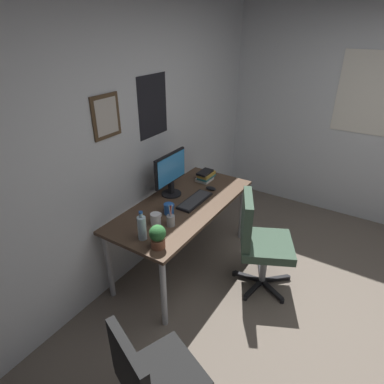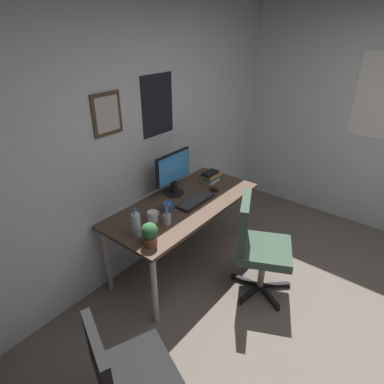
{
  "view_description": "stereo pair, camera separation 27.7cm",
  "coord_description": "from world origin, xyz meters",
  "px_view_note": "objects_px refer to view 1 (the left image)",
  "views": [
    {
      "loc": [
        -2.08,
        0.18,
        2.27
      ],
      "look_at": [
        0.15,
        1.61,
        0.87
      ],
      "focal_mm": 30.4,
      "sensor_mm": 36.0,
      "label": 1
    },
    {
      "loc": [
        -1.91,
        -0.04,
        2.27
      ],
      "look_at": [
        0.15,
        1.61,
        0.87
      ],
      "focal_mm": 30.4,
      "sensor_mm": 36.0,
      "label": 2
    }
  ],
  "objects_px": {
    "side_chair": "(152,378)",
    "keyboard": "(195,201)",
    "potted_plant": "(158,236)",
    "monitor": "(171,172)",
    "office_chair": "(258,239)",
    "coffee_mug_far": "(156,219)",
    "pen_cup": "(171,220)",
    "book_stack_left": "(206,176)",
    "computer_mouse": "(211,188)",
    "coffee_mug_near": "(169,209)",
    "water_bottle": "(142,228)"
  },
  "relations": [
    {
      "from": "potted_plant",
      "to": "coffee_mug_near",
      "type": "bearing_deg",
      "value": 26.51
    },
    {
      "from": "side_chair",
      "to": "book_stack_left",
      "type": "bearing_deg",
      "value": 22.44
    },
    {
      "from": "monitor",
      "to": "computer_mouse",
      "type": "xyz_separation_m",
      "value": [
        0.3,
        -0.29,
        -0.22
      ]
    },
    {
      "from": "side_chair",
      "to": "pen_cup",
      "type": "distance_m",
      "value": 1.23
    },
    {
      "from": "monitor",
      "to": "book_stack_left",
      "type": "relative_size",
      "value": 2.12
    },
    {
      "from": "coffee_mug_far",
      "to": "pen_cup",
      "type": "relative_size",
      "value": 0.64
    },
    {
      "from": "book_stack_left",
      "to": "coffee_mug_near",
      "type": "bearing_deg",
      "value": -174.95
    },
    {
      "from": "monitor",
      "to": "coffee_mug_far",
      "type": "bearing_deg",
      "value": -158.01
    },
    {
      "from": "keyboard",
      "to": "coffee_mug_far",
      "type": "xyz_separation_m",
      "value": [
        -0.5,
        0.08,
        0.04
      ]
    },
    {
      "from": "side_chair",
      "to": "water_bottle",
      "type": "height_order",
      "value": "water_bottle"
    },
    {
      "from": "computer_mouse",
      "to": "coffee_mug_far",
      "type": "bearing_deg",
      "value": 173.88
    },
    {
      "from": "office_chair",
      "to": "pen_cup",
      "type": "bearing_deg",
      "value": 127.93
    },
    {
      "from": "pen_cup",
      "to": "side_chair",
      "type": "bearing_deg",
      "value": -149.5
    },
    {
      "from": "side_chair",
      "to": "keyboard",
      "type": "xyz_separation_m",
      "value": [
        1.49,
        0.65,
        0.23
      ]
    },
    {
      "from": "keyboard",
      "to": "water_bottle",
      "type": "height_order",
      "value": "water_bottle"
    },
    {
      "from": "computer_mouse",
      "to": "coffee_mug_far",
      "type": "height_order",
      "value": "coffee_mug_far"
    },
    {
      "from": "monitor",
      "to": "pen_cup",
      "type": "bearing_deg",
      "value": -144.46
    },
    {
      "from": "office_chair",
      "to": "monitor",
      "type": "distance_m",
      "value": 1.04
    },
    {
      "from": "coffee_mug_far",
      "to": "pen_cup",
      "type": "height_order",
      "value": "pen_cup"
    },
    {
      "from": "coffee_mug_far",
      "to": "potted_plant",
      "type": "height_order",
      "value": "potted_plant"
    },
    {
      "from": "computer_mouse",
      "to": "coffee_mug_near",
      "type": "xyz_separation_m",
      "value": [
        -0.61,
        0.09,
        0.03
      ]
    },
    {
      "from": "computer_mouse",
      "to": "pen_cup",
      "type": "xyz_separation_m",
      "value": [
        -0.76,
        -0.04,
        0.04
      ]
    },
    {
      "from": "computer_mouse",
      "to": "coffee_mug_near",
      "type": "relative_size",
      "value": 0.86
    },
    {
      "from": "office_chair",
      "to": "side_chair",
      "type": "relative_size",
      "value": 1.09
    },
    {
      "from": "office_chair",
      "to": "monitor",
      "type": "bearing_deg",
      "value": 91.41
    },
    {
      "from": "water_bottle",
      "to": "coffee_mug_near",
      "type": "distance_m",
      "value": 0.43
    },
    {
      "from": "office_chair",
      "to": "computer_mouse",
      "type": "relative_size",
      "value": 8.64
    },
    {
      "from": "keyboard",
      "to": "water_bottle",
      "type": "distance_m",
      "value": 0.74
    },
    {
      "from": "potted_plant",
      "to": "side_chair",
      "type": "bearing_deg",
      "value": -145.07
    },
    {
      "from": "monitor",
      "to": "potted_plant",
      "type": "height_order",
      "value": "monitor"
    },
    {
      "from": "office_chair",
      "to": "computer_mouse",
      "type": "height_order",
      "value": "office_chair"
    },
    {
      "from": "side_chair",
      "to": "monitor",
      "type": "xyz_separation_m",
      "value": [
        1.49,
        0.94,
        0.46
      ]
    },
    {
      "from": "coffee_mug_far",
      "to": "potted_plant",
      "type": "bearing_deg",
      "value": -138.92
    },
    {
      "from": "coffee_mug_near",
      "to": "water_bottle",
      "type": "bearing_deg",
      "value": -173.2
    },
    {
      "from": "office_chair",
      "to": "book_stack_left",
      "type": "bearing_deg",
      "value": 61.89
    },
    {
      "from": "office_chair",
      "to": "book_stack_left",
      "type": "distance_m",
      "value": 0.96
    },
    {
      "from": "coffee_mug_far",
      "to": "potted_plant",
      "type": "xyz_separation_m",
      "value": [
        -0.25,
        -0.22,
        0.05
      ]
    },
    {
      "from": "book_stack_left",
      "to": "computer_mouse",
      "type": "bearing_deg",
      "value": -135.21
    },
    {
      "from": "book_stack_left",
      "to": "pen_cup",
      "type": "bearing_deg",
      "value": -167.9
    },
    {
      "from": "potted_plant",
      "to": "computer_mouse",
      "type": "bearing_deg",
      "value": 7.1
    },
    {
      "from": "potted_plant",
      "to": "pen_cup",
      "type": "distance_m",
      "value": 0.32
    },
    {
      "from": "potted_plant",
      "to": "monitor",
      "type": "bearing_deg",
      "value": 29.17
    },
    {
      "from": "water_bottle",
      "to": "book_stack_left",
      "type": "height_order",
      "value": "water_bottle"
    },
    {
      "from": "computer_mouse",
      "to": "side_chair",
      "type": "bearing_deg",
      "value": -160.16
    },
    {
      "from": "coffee_mug_near",
      "to": "book_stack_left",
      "type": "height_order",
      "value": "book_stack_left"
    },
    {
      "from": "keyboard",
      "to": "book_stack_left",
      "type": "xyz_separation_m",
      "value": [
        0.46,
        0.15,
        0.04
      ]
    },
    {
      "from": "side_chair",
      "to": "pen_cup",
      "type": "xyz_separation_m",
      "value": [
        1.03,
        0.61,
        0.27
      ]
    },
    {
      "from": "book_stack_left",
      "to": "monitor",
      "type": "bearing_deg",
      "value": 164.07
    },
    {
      "from": "side_chair",
      "to": "keyboard",
      "type": "bearing_deg",
      "value": 23.71
    },
    {
      "from": "office_chair",
      "to": "coffee_mug_near",
      "type": "relative_size",
      "value": 7.47
    }
  ]
}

